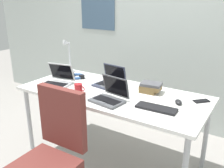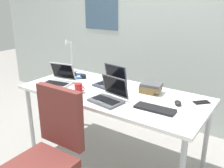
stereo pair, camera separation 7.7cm
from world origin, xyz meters
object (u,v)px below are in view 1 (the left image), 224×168
Objects in this scene: laptop_far_corner at (57,81)px; headphones at (77,76)px; book_stack at (150,87)px; office_chair at (50,166)px; desk_lamp at (68,56)px; laptop_front_right at (110,82)px; cell_phone at (201,101)px; coffee_mug at (79,88)px; laptop_front_left at (110,96)px; external_keyboard at (156,108)px; computer_mouse at (178,102)px.

headphones is at bearing 87.62° from laptop_far_corner.
office_chair reaches higher than book_stack.
desk_lamp is 0.72m from laptop_front_right.
desk_lamp reaches higher than laptop_front_right.
coffee_mug is (-1.04, -0.41, 0.04)m from cell_phone.
headphones is 1.18m from office_chair.
book_stack is (-0.47, -0.03, 0.04)m from cell_phone.
laptop_front_right is 1.49× the size of book_stack.
cell_phone is 1.36m from office_chair.
laptop_far_corner is at bearing 174.06° from laptop_front_left.
desk_lamp is at bearing 160.20° from external_keyboard.
laptop_front_right is at bearing 154.19° from external_keyboard.
laptop_far_corner is 1.24m from computer_mouse.
external_keyboard is 0.94m from office_chair.
external_keyboard is 0.38m from book_stack.
external_keyboard is at bearing -83.44° from cell_phone.
computer_mouse is (1.43, -0.21, -0.18)m from desk_lamp.
desk_lamp is at bearing 168.32° from laptop_front_right.
cell_phone is at bearing 2.14° from headphones.
laptop_front_right is at bearing -4.30° from headphones.
desk_lamp is 1.44m from office_chair.
desk_lamp is 1.12m from book_stack.
laptop_front_left is at bearing -118.54° from book_stack.
laptop_front_left is 0.94× the size of laptop_far_corner.
laptop_far_corner is 1.01× the size of external_keyboard.
computer_mouse is at bearing -91.41° from cell_phone.
book_stack is at bearing -132.38° from cell_phone.
office_chair reaches higher than computer_mouse.
office_chair is (0.22, -0.62, -0.39)m from coffee_mug.
book_stack reaches higher than external_keyboard.
external_keyboard is (1.31, -0.41, -0.19)m from desk_lamp.
laptop_far_corner is (-0.70, 0.07, 0.00)m from laptop_front_left.
desk_lamp is 1.21× the size of laptop_far_corner.
cell_phone is at bearing 31.54° from laptop_front_left.
laptop_far_corner is 2.94× the size of coffee_mug.
laptop_far_corner is 1.55× the size of headphones.
laptop_front_right is at bearing 28.12° from laptop_far_corner.
coffee_mug is at bearing -113.98° from laptop_front_right.
laptop_far_corner reaches higher than computer_mouse.
laptop_front_right is 0.43m from book_stack.
cell_phone is 1.20× the size of coffee_mug.
desk_lamp is 0.48m from laptop_far_corner.
coffee_mug is at bearing -10.52° from laptop_far_corner.
desk_lamp is 0.41× the size of office_chair.
office_chair is at bearing -70.77° from coffee_mug.
laptop_front_left is at bearing -57.48° from laptop_front_right.
office_chair is at bearing -109.14° from book_stack.
coffee_mug is at bearing -47.41° from headphones.
cell_phone is at bearing 5.54° from laptop_front_right.
book_stack is (1.11, -0.09, -0.15)m from desk_lamp.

